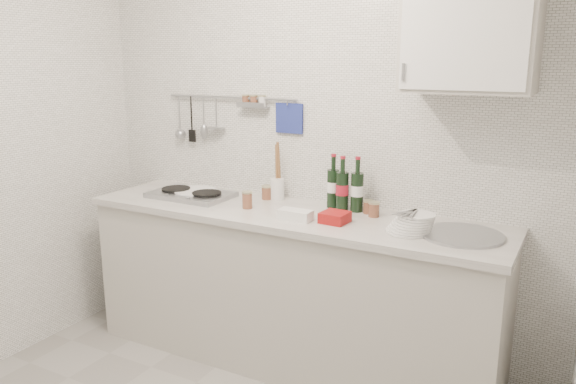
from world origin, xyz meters
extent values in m
cube|color=silver|center=(0.00, 1.40, 1.25)|extent=(3.00, 0.02, 2.50)
cube|color=#B1ADA4|center=(0.00, 1.10, 0.44)|extent=(2.40, 0.60, 0.88)
cube|color=silver|center=(0.00, 1.10, 0.90)|extent=(2.44, 0.64, 0.04)
cube|color=black|center=(0.00, 1.12, 0.05)|extent=(2.34, 0.52, 0.10)
cube|color=#93969B|center=(-0.70, 1.10, 0.94)|extent=(0.50, 0.32, 0.03)
cylinder|color=black|center=(-0.82, 1.10, 0.96)|extent=(0.18, 0.18, 0.01)
cylinder|color=black|center=(-0.58, 1.10, 0.96)|extent=(0.18, 0.18, 0.01)
cylinder|color=#93969B|center=(0.95, 1.10, 0.93)|extent=(0.40, 0.40, 0.02)
cylinder|color=#93969B|center=(0.95, 1.10, 0.87)|extent=(0.34, 0.34, 0.10)
cylinder|color=#93969B|center=(-0.58, 1.37, 1.52)|extent=(0.95, 0.02, 0.02)
cube|color=navy|center=(-0.16, 1.39, 1.41)|extent=(0.18, 0.02, 0.18)
cube|color=#B1ADA4|center=(0.90, 1.22, 1.95)|extent=(0.60, 0.35, 0.70)
cube|color=white|center=(0.90, 1.04, 1.95)|extent=(0.56, 0.01, 0.66)
cylinder|color=#93969B|center=(0.64, 1.03, 1.70)|extent=(0.01, 0.01, 0.08)
cylinder|color=#4D64AF|center=(-0.70, 1.13, 0.93)|extent=(0.28, 0.28, 0.01)
cylinder|color=#4D64AF|center=(-0.70, 1.13, 0.94)|extent=(0.27, 0.27, 0.01)
cylinder|color=#4D64AF|center=(-0.69, 1.13, 0.95)|extent=(0.27, 0.27, 0.01)
cylinder|color=white|center=(0.70, 1.03, 0.93)|extent=(0.22, 0.22, 0.01)
cylinder|color=white|center=(0.71, 1.04, 0.94)|extent=(0.21, 0.21, 0.01)
cylinder|color=white|center=(0.71, 1.04, 0.95)|extent=(0.21, 0.21, 0.01)
cylinder|color=white|center=(0.72, 1.04, 0.96)|extent=(0.20, 0.20, 0.01)
cylinder|color=white|center=(0.72, 1.05, 0.97)|extent=(0.19, 0.19, 0.01)
cylinder|color=white|center=(0.73, 1.05, 0.99)|extent=(0.19, 0.19, 0.01)
cylinder|color=white|center=(0.73, 1.05, 1.00)|extent=(0.18, 0.18, 0.01)
cylinder|color=white|center=(0.74, 1.06, 1.01)|extent=(0.18, 0.18, 0.01)
cube|color=white|center=(0.11, 0.96, 0.95)|extent=(0.18, 0.09, 0.05)
cube|color=#A71512|center=(0.31, 1.02, 0.95)|extent=(0.14, 0.14, 0.06)
cylinder|color=white|center=(-0.20, 1.31, 0.98)|extent=(0.09, 0.09, 0.13)
cylinder|color=brown|center=(-0.19, 1.31, 1.15)|extent=(0.03, 0.06, 0.26)
cylinder|color=brown|center=(-0.21, 1.32, 1.14)|extent=(0.04, 0.05, 0.24)
cylinder|color=brown|center=(-0.26, 1.28, 0.96)|extent=(0.06, 0.06, 0.08)
cylinder|color=tan|center=(-0.26, 1.28, 1.00)|extent=(0.07, 0.07, 0.01)
cylinder|color=brown|center=(0.40, 1.27, 0.95)|extent=(0.05, 0.05, 0.07)
cylinder|color=tan|center=(0.40, 1.27, 0.99)|extent=(0.06, 0.06, 0.01)
cylinder|color=brown|center=(0.45, 1.22, 0.96)|extent=(0.06, 0.06, 0.07)
cylinder|color=tan|center=(0.45, 1.22, 1.00)|extent=(0.06, 0.06, 0.01)
cylinder|color=brown|center=(-0.25, 1.04, 0.96)|extent=(0.06, 0.06, 0.09)
cylinder|color=tan|center=(-0.25, 1.04, 1.01)|extent=(0.06, 0.06, 0.01)
camera|label=1|loc=(1.45, -1.59, 1.76)|focal=35.00mm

